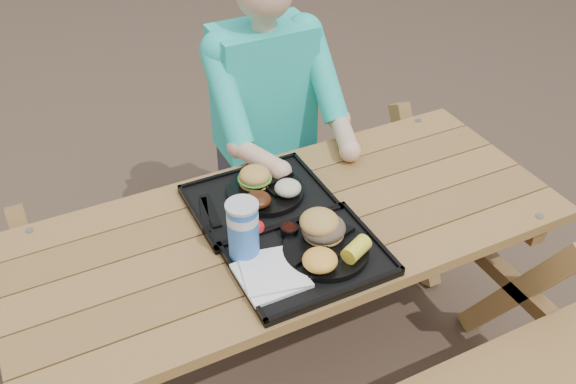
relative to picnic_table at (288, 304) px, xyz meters
name	(u,v)px	position (x,y,z in m)	size (l,w,h in m)	color
ground	(288,369)	(0.00, 0.00, -0.38)	(60.00, 60.00, 0.00)	#999999
picnic_table	(288,304)	(0.00, 0.00, 0.00)	(1.80, 1.49, 0.75)	#999999
tray_near	(309,260)	(-0.02, -0.19, 0.39)	(0.45, 0.35, 0.02)	black
tray_far	(259,200)	(-0.04, 0.14, 0.39)	(0.45, 0.35, 0.02)	black
plate_near	(326,250)	(0.03, -0.19, 0.41)	(0.26, 0.26, 0.02)	black
plate_far	(266,191)	(-0.01, 0.15, 0.41)	(0.26, 0.26, 0.02)	black
napkin_stack	(271,274)	(-0.16, -0.21, 0.41)	(0.18, 0.18, 0.02)	white
soda_cup	(243,232)	(-0.19, -0.09, 0.49)	(0.09, 0.09, 0.18)	blue
condiment_bbq	(290,231)	(-0.03, -0.07, 0.41)	(0.06, 0.06, 0.03)	black
condiment_mustard	(307,222)	(0.04, -0.05, 0.41)	(0.05, 0.05, 0.03)	gold
sandwich	(324,219)	(0.05, -0.14, 0.48)	(0.13, 0.13, 0.13)	gold
mac_cheese	(320,260)	(-0.02, -0.25, 0.44)	(0.10, 0.10, 0.05)	#FCB842
corn_cob	(356,249)	(0.09, -0.26, 0.44)	(0.09, 0.09, 0.05)	yellow
cutlery_far	(211,210)	(-0.21, 0.15, 0.40)	(0.03, 0.17, 0.01)	black
burger	(255,172)	(-0.03, 0.20, 0.46)	(0.11, 0.11, 0.10)	gold
baked_beans	(258,200)	(-0.06, 0.09, 0.43)	(0.09, 0.09, 0.04)	#461F0E
potato_salad	(288,188)	(0.05, 0.10, 0.44)	(0.09, 0.09, 0.05)	beige
diner	(267,140)	(0.22, 0.64, 0.27)	(0.48, 0.84, 1.28)	#1BAABE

